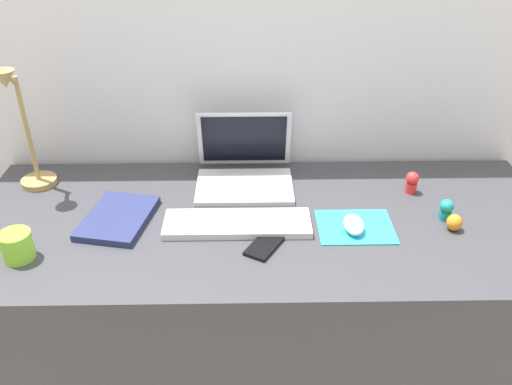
{
  "coord_description": "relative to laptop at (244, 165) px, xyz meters",
  "views": [
    {
      "loc": [
        -0.05,
        -1.29,
        1.61
      ],
      "look_at": [
        -0.02,
        0.0,
        0.83
      ],
      "focal_mm": 38.18,
      "sensor_mm": 36.0,
      "label": 1
    }
  ],
  "objects": [
    {
      "name": "mousepad",
      "position": [
        0.31,
        -0.28,
        -0.05
      ],
      "size": [
        0.21,
        0.17,
        0.0
      ],
      "primitive_type": "cube",
      "color": "#28B7CC",
      "rests_on": "desk"
    },
    {
      "name": "desk",
      "position": [
        0.05,
        -0.23,
        -0.42
      ],
      "size": [
        1.7,
        0.7,
        0.74
      ],
      "primitive_type": "cube",
      "color": "#38383D",
      "rests_on": "ground_plane"
    },
    {
      "name": "coffee_mug",
      "position": [
        -0.58,
        -0.4,
        -0.02
      ],
      "size": [
        0.08,
        0.08,
        0.08
      ],
      "primitive_type": "cylinder",
      "color": "#8CDB33",
      "rests_on": "desk"
    },
    {
      "name": "cell_phone",
      "position": [
        0.05,
        -0.36,
        -0.05
      ],
      "size": [
        0.12,
        0.14,
        0.01
      ],
      "primitive_type": "cube",
      "rotation": [
        0.0,
        0.0,
        -0.53
      ],
      "color": "black",
      "rests_on": "desk"
    },
    {
      "name": "keyboard",
      "position": [
        -0.02,
        -0.27,
        -0.04
      ],
      "size": [
        0.41,
        0.13,
        0.02
      ],
      "primitive_type": "cube",
      "color": "silver",
      "rests_on": "desk"
    },
    {
      "name": "back_wall",
      "position": [
        0.05,
        0.16,
        -0.04
      ],
      "size": [
        2.9,
        0.05,
        1.51
      ],
      "primitive_type": "cube",
      "color": "silver",
      "rests_on": "ground_plane"
    },
    {
      "name": "toy_figurine_red",
      "position": [
        0.51,
        -0.09,
        -0.02
      ],
      "size": [
        0.04,
        0.04,
        0.07
      ],
      "color": "red",
      "rests_on": "desk"
    },
    {
      "name": "desk_lamp",
      "position": [
        -0.65,
        -0.04,
        0.14
      ],
      "size": [
        0.11,
        0.15,
        0.4
      ],
      "color": "#A5844C",
      "rests_on": "desk"
    },
    {
      "name": "toy_figurine_teal",
      "position": [
        0.57,
        -0.24,
        -0.02
      ],
      "size": [
        0.04,
        0.04,
        0.06
      ],
      "color": "teal",
      "rests_on": "desk"
    },
    {
      "name": "notebook_pad",
      "position": [
        -0.36,
        -0.23,
        -0.04
      ],
      "size": [
        0.21,
        0.27,
        0.02
      ],
      "primitive_type": "cube",
      "rotation": [
        0.0,
        0.0,
        -0.2
      ],
      "color": "navy",
      "rests_on": "desk"
    },
    {
      "name": "mouse",
      "position": [
        0.3,
        -0.29,
        -0.03
      ],
      "size": [
        0.06,
        0.1,
        0.03
      ],
      "primitive_type": "ellipsoid",
      "color": "silver",
      "rests_on": "mousepad"
    },
    {
      "name": "toy_figurine_orange",
      "position": [
        0.58,
        -0.29,
        -0.03
      ],
      "size": [
        0.04,
        0.04,
        0.05
      ],
      "primitive_type": "ellipsoid",
      "color": "orange",
      "rests_on": "desk"
    },
    {
      "name": "laptop",
      "position": [
        0.0,
        0.0,
        0.0
      ],
      "size": [
        0.3,
        0.26,
        0.21
      ],
      "color": "silver",
      "rests_on": "desk"
    }
  ]
}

